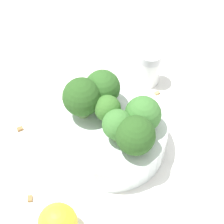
# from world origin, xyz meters

# --- Properties ---
(ground_plane) EXTENTS (3.00, 3.00, 0.00)m
(ground_plane) POSITION_xyz_m (0.00, 0.00, 0.00)
(ground_plane) COLOR white
(bowl) EXTENTS (0.17, 0.17, 0.05)m
(bowl) POSITION_xyz_m (0.00, 0.00, 0.03)
(bowl) COLOR silver
(bowl) RESTS_ON ground_plane
(broccoli_floret_0) EXTENTS (0.06, 0.06, 0.06)m
(broccoli_floret_0) POSITION_xyz_m (0.03, 0.04, 0.08)
(broccoli_floret_0) COLOR #7A9E5B
(broccoli_floret_0) RESTS_ON bowl
(broccoli_floret_1) EXTENTS (0.06, 0.06, 0.06)m
(broccoli_floret_1) POSITION_xyz_m (-0.05, 0.02, 0.09)
(broccoli_floret_1) COLOR #7A9E5B
(broccoli_floret_1) RESTS_ON bowl
(broccoli_floret_2) EXTENTS (0.06, 0.06, 0.06)m
(broccoli_floret_2) POSITION_xyz_m (0.05, -0.00, 0.08)
(broccoli_floret_2) COLOR #84AD66
(broccoli_floret_2) RESTS_ON bowl
(broccoli_floret_3) EXTENTS (0.04, 0.04, 0.05)m
(broccoli_floret_3) POSITION_xyz_m (-0.01, -0.00, 0.08)
(broccoli_floret_3) COLOR #84AD66
(broccoli_floret_3) RESTS_ON bowl
(broccoli_floret_4) EXTENTS (0.05, 0.05, 0.05)m
(broccoli_floret_4) POSITION_xyz_m (0.02, -0.01, 0.08)
(broccoli_floret_4) COLOR #7A9E5B
(broccoli_floret_4) RESTS_ON bowl
(broccoli_floret_5) EXTENTS (0.06, 0.06, 0.07)m
(broccoli_floret_5) POSITION_xyz_m (-0.05, -0.02, 0.09)
(broccoli_floret_5) COLOR #8EB770
(broccoli_floret_5) RESTS_ON bowl
(pepper_shaker) EXTENTS (0.04, 0.04, 0.07)m
(pepper_shaker) POSITION_xyz_m (-0.07, 0.15, 0.04)
(pepper_shaker) COLOR silver
(pepper_shaker) RESTS_ON ground_plane
(lemon_wedge) EXTENTS (0.05, 0.05, 0.05)m
(lemon_wedge) POSITION_xyz_m (0.07, -0.15, 0.03)
(lemon_wedge) COLOR yellow
(lemon_wedge) RESTS_ON ground_plane
(almond_crumb_0) EXTENTS (0.01, 0.01, 0.01)m
(almond_crumb_0) POSITION_xyz_m (-0.04, 0.14, 0.00)
(almond_crumb_0) COLOR tan
(almond_crumb_0) RESTS_ON ground_plane
(almond_crumb_1) EXTENTS (0.01, 0.01, 0.01)m
(almond_crumb_1) POSITION_xyz_m (-0.12, -0.10, 0.00)
(almond_crumb_1) COLOR olive
(almond_crumb_1) RESTS_ON ground_plane
(almond_crumb_2) EXTENTS (0.01, 0.01, 0.01)m
(almond_crumb_2) POSITION_xyz_m (0.00, -0.15, 0.00)
(almond_crumb_2) COLOR olive
(almond_crumb_2) RESTS_ON ground_plane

